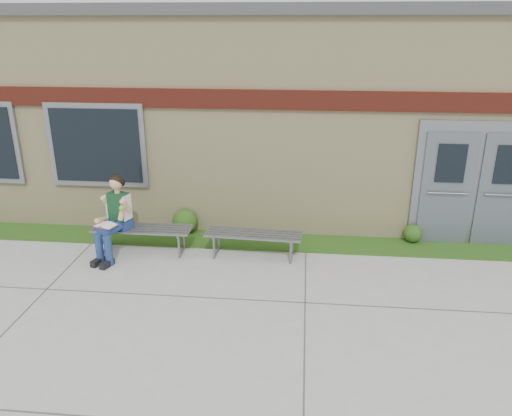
# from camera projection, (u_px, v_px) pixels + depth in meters

# --- Properties ---
(ground) EXTENTS (80.00, 80.00, 0.00)m
(ground) POSITION_uv_depth(u_px,v_px,m) (233.00, 318.00, 7.00)
(ground) COLOR #9E9E99
(ground) RESTS_ON ground
(grass_strip) EXTENTS (16.00, 0.80, 0.02)m
(grass_strip) POSITION_uv_depth(u_px,v_px,m) (253.00, 241.00, 9.41)
(grass_strip) COLOR #274512
(grass_strip) RESTS_ON ground
(school_building) EXTENTS (16.20, 6.22, 4.20)m
(school_building) POSITION_uv_depth(u_px,v_px,m) (268.00, 102.00, 11.83)
(school_building) COLOR beige
(school_building) RESTS_ON ground
(bench_left) EXTENTS (1.76, 0.49, 0.46)m
(bench_left) POSITION_uv_depth(u_px,v_px,m) (142.00, 233.00, 8.91)
(bench_left) COLOR slate
(bench_left) RESTS_ON ground
(bench_right) EXTENTS (1.70, 0.56, 0.44)m
(bench_right) POSITION_uv_depth(u_px,v_px,m) (254.00, 238.00, 8.73)
(bench_right) COLOR slate
(bench_right) RESTS_ON ground
(girl) EXTENTS (0.60, 0.95, 1.44)m
(girl) POSITION_uv_depth(u_px,v_px,m) (114.00, 216.00, 8.61)
(girl) COLOR navy
(girl) RESTS_ON ground
(shrub_mid) EXTENTS (0.49, 0.49, 0.49)m
(shrub_mid) POSITION_uv_depth(u_px,v_px,m) (185.00, 221.00, 9.68)
(shrub_mid) COLOR #274512
(shrub_mid) RESTS_ON grass_strip
(shrub_east) EXTENTS (0.34, 0.34, 0.34)m
(shrub_east) POSITION_uv_depth(u_px,v_px,m) (413.00, 233.00, 9.31)
(shrub_east) COLOR #274512
(shrub_east) RESTS_ON grass_strip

